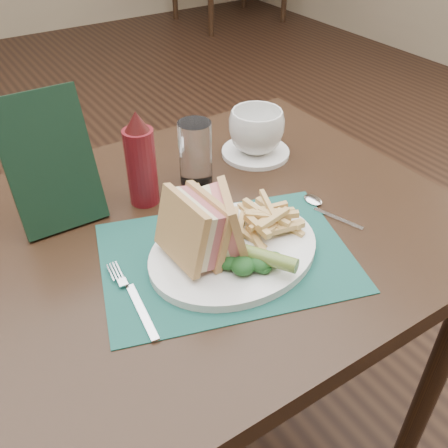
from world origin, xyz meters
The scene contains 16 objects.
floor centered at (0.00, 0.00, 0.00)m, with size 7.00×7.00×0.00m, color black.
table_main centered at (0.00, -0.50, 0.38)m, with size 0.90×0.75×0.75m, color black, non-canonical shape.
placemat centered at (-0.03, -0.60, 0.75)m, with size 0.41×0.29×0.00m, color #174A41.
plate centered at (-0.02, -0.61, 0.76)m, with size 0.30×0.24×0.01m, color white, non-canonical shape.
sandwich_half_a centered at (-0.11, -0.59, 0.82)m, with size 0.06×0.12×0.11m, color tan, non-canonical shape.
sandwich_half_b centered at (-0.06, -0.59, 0.82)m, with size 0.06×0.11×0.10m, color tan, non-canonical shape.
kale_garnish centered at (-0.02, -0.66, 0.78)m, with size 0.11×0.08×0.03m, color #153A19, non-canonical shape.
pickle_spear centered at (-0.01, -0.67, 0.79)m, with size 0.02×0.02×0.12m, color #57712B.
fries_pile centered at (0.05, -0.59, 0.79)m, with size 0.18×0.20×0.05m, color tan, non-canonical shape.
fork centered at (-0.21, -0.61, 0.76)m, with size 0.03×0.17×0.01m, color silver, non-canonical shape.
spoon centered at (0.20, -0.60, 0.76)m, with size 0.03×0.15×0.01m, color silver, non-canonical shape.
saucer centered at (0.21, -0.35, 0.76)m, with size 0.15×0.15×0.01m, color white.
coffee_cup centered at (0.21, -0.35, 0.81)m, with size 0.12×0.12×0.09m, color white.
drinking_glass centered at (0.05, -0.37, 0.81)m, with size 0.07×0.07×0.13m, color white.
ketchup_bottle centered at (-0.07, -0.38, 0.84)m, with size 0.06×0.06×0.19m, color #580F15, non-canonical shape.
check_presenter centered at (-0.22, -0.35, 0.87)m, with size 0.15×0.02×0.24m, color black.
Camera 1 is at (-0.38, -1.13, 1.30)m, focal length 40.00 mm.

